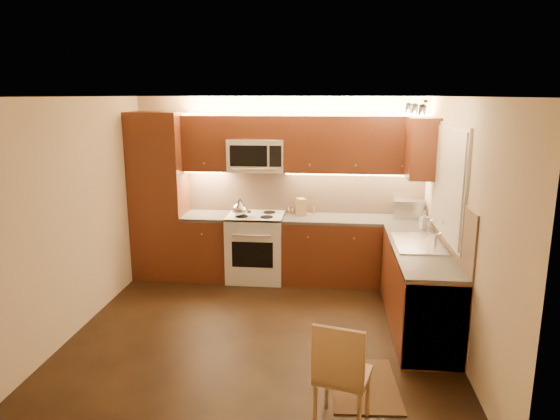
# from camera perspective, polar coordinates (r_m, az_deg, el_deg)

# --- Properties ---
(floor) EXTENTS (4.00, 4.00, 0.01)m
(floor) POSITION_cam_1_polar(r_m,az_deg,el_deg) (5.62, -2.16, -13.77)
(floor) COLOR black
(floor) RESTS_ON ground
(ceiling) EXTENTS (4.00, 4.00, 0.01)m
(ceiling) POSITION_cam_1_polar(r_m,az_deg,el_deg) (5.02, -2.40, 12.66)
(ceiling) COLOR beige
(ceiling) RESTS_ON ground
(wall_back) EXTENTS (4.00, 0.01, 2.50)m
(wall_back) POSITION_cam_1_polar(r_m,az_deg,el_deg) (7.12, -0.01, 2.61)
(wall_back) COLOR beige
(wall_back) RESTS_ON ground
(wall_front) EXTENTS (4.00, 0.01, 2.50)m
(wall_front) POSITION_cam_1_polar(r_m,az_deg,el_deg) (3.31, -7.22, -9.75)
(wall_front) COLOR beige
(wall_front) RESTS_ON ground
(wall_left) EXTENTS (0.01, 4.00, 2.50)m
(wall_left) POSITION_cam_1_polar(r_m,az_deg,el_deg) (5.81, -22.22, -0.72)
(wall_left) COLOR beige
(wall_left) RESTS_ON ground
(wall_right) EXTENTS (0.01, 4.00, 2.50)m
(wall_right) POSITION_cam_1_polar(r_m,az_deg,el_deg) (5.29, 19.73, -1.77)
(wall_right) COLOR beige
(wall_right) RESTS_ON ground
(pantry) EXTENTS (0.70, 0.60, 2.30)m
(pantry) POSITION_cam_1_polar(r_m,az_deg,el_deg) (7.21, -13.42, 1.57)
(pantry) COLOR #4C2110
(pantry) RESTS_ON floor
(base_cab_back_left) EXTENTS (0.62, 0.60, 0.86)m
(base_cab_back_left) POSITION_cam_1_polar(r_m,az_deg,el_deg) (7.20, -8.14, -4.14)
(base_cab_back_left) COLOR #4C2110
(base_cab_back_left) RESTS_ON floor
(counter_back_left) EXTENTS (0.62, 0.60, 0.04)m
(counter_back_left) POSITION_cam_1_polar(r_m,az_deg,el_deg) (7.08, -8.26, -0.65)
(counter_back_left) COLOR #383633
(counter_back_left) RESTS_ON base_cab_back_left
(base_cab_back_right) EXTENTS (1.92, 0.60, 0.86)m
(base_cab_back_right) POSITION_cam_1_polar(r_m,az_deg,el_deg) (7.00, 8.27, -4.64)
(base_cab_back_right) COLOR #4C2110
(base_cab_back_right) RESTS_ON floor
(counter_back_right) EXTENTS (1.92, 0.60, 0.04)m
(counter_back_right) POSITION_cam_1_polar(r_m,az_deg,el_deg) (6.88, 8.39, -1.06)
(counter_back_right) COLOR #383633
(counter_back_right) RESTS_ON base_cab_back_right
(base_cab_right) EXTENTS (0.60, 2.00, 0.86)m
(base_cab_right) POSITION_cam_1_polar(r_m,az_deg,el_deg) (5.85, 15.31, -8.54)
(base_cab_right) COLOR #4C2110
(base_cab_right) RESTS_ON floor
(counter_right) EXTENTS (0.60, 2.00, 0.04)m
(counter_right) POSITION_cam_1_polar(r_m,az_deg,el_deg) (5.70, 15.58, -4.32)
(counter_right) COLOR #383633
(counter_right) RESTS_ON base_cab_right
(dishwasher) EXTENTS (0.58, 0.60, 0.84)m
(dishwasher) POSITION_cam_1_polar(r_m,az_deg,el_deg) (5.21, 16.55, -11.32)
(dishwasher) COLOR silver
(dishwasher) RESTS_ON floor
(backsplash_back) EXTENTS (3.30, 0.02, 0.60)m
(backsplash_back) POSITION_cam_1_polar(r_m,az_deg,el_deg) (7.09, 2.80, 2.14)
(backsplash_back) COLOR tan
(backsplash_back) RESTS_ON wall_back
(backsplash_right) EXTENTS (0.02, 2.00, 0.60)m
(backsplash_right) POSITION_cam_1_polar(r_m,az_deg,el_deg) (5.68, 18.66, -1.25)
(backsplash_right) COLOR tan
(backsplash_right) RESTS_ON wall_right
(upper_cab_back_left) EXTENTS (0.62, 0.35, 0.75)m
(upper_cab_back_left) POSITION_cam_1_polar(r_m,az_deg,el_deg) (7.04, -8.27, 7.49)
(upper_cab_back_left) COLOR #4C2110
(upper_cab_back_left) RESTS_ON wall_back
(upper_cab_back_right) EXTENTS (1.92, 0.35, 0.75)m
(upper_cab_back_right) POSITION_cam_1_polar(r_m,az_deg,el_deg) (6.83, 8.62, 7.32)
(upper_cab_back_right) COLOR #4C2110
(upper_cab_back_right) RESTS_ON wall_back
(upper_cab_bridge) EXTENTS (0.76, 0.35, 0.31)m
(upper_cab_bridge) POSITION_cam_1_polar(r_m,az_deg,el_deg) (6.89, -2.68, 9.33)
(upper_cab_bridge) COLOR #4C2110
(upper_cab_bridge) RESTS_ON wall_back
(upper_cab_right_corner) EXTENTS (0.35, 0.50, 0.75)m
(upper_cab_right_corner) POSITION_cam_1_polar(r_m,az_deg,el_deg) (6.50, 15.76, 6.71)
(upper_cab_right_corner) COLOR #4C2110
(upper_cab_right_corner) RESTS_ON wall_right
(stove) EXTENTS (0.76, 0.65, 0.92)m
(stove) POSITION_cam_1_polar(r_m,az_deg,el_deg) (7.03, -2.72, -4.17)
(stove) COLOR silver
(stove) RESTS_ON floor
(microwave) EXTENTS (0.76, 0.38, 0.44)m
(microwave) POSITION_cam_1_polar(r_m,az_deg,el_deg) (6.90, -2.66, 6.21)
(microwave) COLOR silver
(microwave) RESTS_ON wall_back
(window_frame) EXTENTS (0.03, 1.44, 1.24)m
(window_frame) POSITION_cam_1_polar(r_m,az_deg,el_deg) (5.74, 18.57, 2.99)
(window_frame) COLOR silver
(window_frame) RESTS_ON wall_right
(window_blinds) EXTENTS (0.02, 1.36, 1.16)m
(window_blinds) POSITION_cam_1_polar(r_m,az_deg,el_deg) (5.73, 18.38, 3.00)
(window_blinds) COLOR silver
(window_blinds) RESTS_ON wall_right
(sink) EXTENTS (0.52, 0.86, 0.15)m
(sink) POSITION_cam_1_polar(r_m,az_deg,el_deg) (5.82, 15.39, -2.99)
(sink) COLOR silver
(sink) RESTS_ON counter_right
(faucet) EXTENTS (0.20, 0.04, 0.30)m
(faucet) POSITION_cam_1_polar(r_m,az_deg,el_deg) (5.83, 17.18, -2.30)
(faucet) COLOR silver
(faucet) RESTS_ON counter_right
(track_light_bar) EXTENTS (0.04, 1.20, 0.03)m
(track_light_bar) POSITION_cam_1_polar(r_m,az_deg,el_deg) (5.44, 15.00, 11.83)
(track_light_bar) COLOR silver
(track_light_bar) RESTS_ON ceiling
(kettle) EXTENTS (0.24, 0.24, 0.24)m
(kettle) POSITION_cam_1_polar(r_m,az_deg,el_deg) (6.79, -4.57, 0.26)
(kettle) COLOR silver
(kettle) RESTS_ON stove
(toaster_oven) EXTENTS (0.43, 0.34, 0.24)m
(toaster_oven) POSITION_cam_1_polar(r_m,az_deg,el_deg) (7.04, 14.28, 0.17)
(toaster_oven) COLOR silver
(toaster_oven) RESTS_ON counter_back_right
(knife_block) EXTENTS (0.16, 0.20, 0.23)m
(knife_block) POSITION_cam_1_polar(r_m,az_deg,el_deg) (6.95, 2.39, 0.37)
(knife_block) COLOR #A17148
(knife_block) RESTS_ON counter_back_right
(spice_jar_a) EXTENTS (0.06, 0.06, 0.09)m
(spice_jar_a) POSITION_cam_1_polar(r_m,az_deg,el_deg) (7.11, 1.06, 0.07)
(spice_jar_a) COLOR silver
(spice_jar_a) RESTS_ON counter_back_right
(spice_jar_b) EXTENTS (0.05, 0.05, 0.09)m
(spice_jar_b) POSITION_cam_1_polar(r_m,az_deg,el_deg) (7.09, 3.80, 0.03)
(spice_jar_b) COLOR brown
(spice_jar_b) RESTS_ON counter_back_right
(spice_jar_c) EXTENTS (0.05, 0.05, 0.09)m
(spice_jar_c) POSITION_cam_1_polar(r_m,az_deg,el_deg) (7.02, 1.50, -0.09)
(spice_jar_c) COLOR silver
(spice_jar_c) RESTS_ON counter_back_right
(spice_jar_d) EXTENTS (0.05, 0.05, 0.11)m
(spice_jar_d) POSITION_cam_1_polar(r_m,az_deg,el_deg) (7.07, 1.17, 0.07)
(spice_jar_d) COLOR #9E562F
(spice_jar_d) RESTS_ON counter_back_right
(soap_bottle) EXTENTS (0.12, 0.12, 0.22)m
(soap_bottle) POSITION_cam_1_polar(r_m,az_deg,el_deg) (6.50, 16.00, -1.06)
(soap_bottle) COLOR silver
(soap_bottle) RESTS_ON counter_right
(rug) EXTENTS (0.64, 0.91, 0.01)m
(rug) POSITION_cam_1_polar(r_m,az_deg,el_deg) (4.79, 9.42, -18.89)
(rug) COLOR black
(rug) RESTS_ON floor
(dining_chair) EXTENTS (0.48, 0.48, 0.89)m
(dining_chair) POSITION_cam_1_polar(r_m,az_deg,el_deg) (4.09, 7.10, -17.69)
(dining_chair) COLOR #A17148
(dining_chair) RESTS_ON floor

